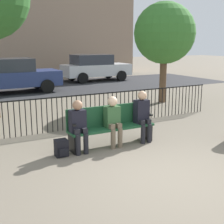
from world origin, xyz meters
TOP-DOWN VIEW (x-y plane):
  - ground_plane at (0.00, 0.00)m, footprint 80.00×80.00m
  - park_bench at (0.00, 2.15)m, footprint 2.08×0.45m
  - seated_person_0 at (-0.85, 2.01)m, footprint 0.34×0.39m
  - seated_person_1 at (-0.00, 2.02)m, footprint 0.34×0.39m
  - seated_person_2 at (0.81, 2.02)m, footprint 0.34×0.39m
  - backpack at (-1.27, 1.96)m, footprint 0.26×0.26m
  - fence_railing at (-0.02, 3.81)m, footprint 9.01×0.03m
  - tree_2 at (4.37, 5.86)m, footprint 2.36×2.36m
  - street_surface at (0.00, 12.00)m, footprint 24.00×6.00m
  - parked_car_1 at (5.06, 13.56)m, footprint 4.20×1.94m
  - parked_car_2 at (-0.41, 11.14)m, footprint 4.20×1.94m

SIDE VIEW (x-z plane):
  - ground_plane at x=0.00m, z-range 0.00..0.00m
  - street_surface at x=0.00m, z-range 0.00..0.01m
  - backpack at x=-1.27m, z-range 0.00..0.36m
  - park_bench at x=0.00m, z-range 0.04..0.96m
  - fence_railing at x=-0.02m, z-range 0.08..1.03m
  - seated_person_0 at x=-0.85m, z-range 0.08..1.23m
  - seated_person_1 at x=0.00m, z-range 0.08..1.25m
  - seated_person_2 at x=0.81m, z-range 0.08..1.30m
  - parked_car_1 at x=5.06m, z-range 0.03..1.65m
  - parked_car_2 at x=-0.41m, z-range 0.03..1.65m
  - tree_2 at x=4.37m, z-range 0.74..4.62m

